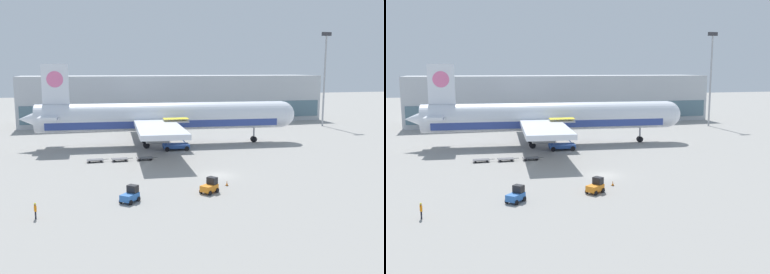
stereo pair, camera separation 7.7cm
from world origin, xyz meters
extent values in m
plane|color=gray|center=(0.00, 0.00, 0.00)|extent=(400.00, 400.00, 0.00)
cube|color=#B2B7BC|center=(9.16, 68.70, 7.00)|extent=(90.00, 18.00, 14.00)
cube|color=slate|center=(9.16, 59.60, 3.85)|extent=(88.20, 0.20, 4.90)
cylinder|color=#9EA0A5|center=(46.95, 46.48, 12.50)|extent=(0.50, 0.50, 25.01)
cube|color=#333338|center=(46.95, 46.48, 25.51)|extent=(2.80, 0.50, 1.00)
cylinder|color=silver|center=(-2.54, 28.03, 6.10)|extent=(52.31, 10.23, 5.80)
cube|color=#2D428E|center=(-2.54, 28.03, 4.79)|extent=(48.15, 9.75, 1.45)
sphere|color=silver|center=(23.37, 25.81, 6.10)|extent=(5.68, 5.68, 5.68)
cone|color=silver|center=(-28.44, 30.25, 6.10)|extent=(6.83, 6.04, 5.51)
cube|color=silver|center=(-24.30, 29.90, 13.00)|extent=(5.22, 0.88, 8.00)
cylinder|color=pink|center=(-24.30, 29.90, 13.96)|extent=(3.24, 0.82, 3.20)
cube|color=silver|center=(-25.34, 29.99, 6.68)|extent=(4.70, 13.26, 0.50)
cube|color=silver|center=(-5.13, 28.25, 5.38)|extent=(12.08, 48.51, 0.90)
cylinder|color=#9EA0A5|center=(-5.99, 18.21, 3.58)|extent=(4.42, 3.15, 2.80)
cylinder|color=#9EA0A5|center=(-4.27, 38.30, 3.58)|extent=(4.42, 3.15, 2.80)
cylinder|color=#9EA0A5|center=(17.15, 26.34, 2.65)|extent=(0.36, 0.36, 4.00)
cylinder|color=black|center=(17.15, 26.34, 0.65)|extent=(1.37, 1.01, 1.30)
cylinder|color=#9EA0A5|center=(-6.96, 25.20, 2.65)|extent=(0.36, 0.36, 4.00)
cylinder|color=black|center=(-6.96, 25.20, 0.65)|extent=(1.37, 1.01, 1.30)
cylinder|color=#9EA0A5|center=(-6.41, 31.57, 2.65)|extent=(0.36, 0.36, 4.00)
cylinder|color=black|center=(-6.41, 31.57, 0.65)|extent=(1.37, 1.01, 1.30)
cube|color=#284C99|center=(-1.50, 22.03, 0.80)|extent=(5.44, 3.43, 0.70)
cube|color=#B2B2B7|center=(-1.50, 22.03, 5.73)|extent=(5.17, 3.26, 0.30)
cube|color=yellow|center=(-1.50, 22.03, 6.28)|extent=(5.17, 3.26, 0.08)
cube|color=#284C99|center=(-1.50, 22.03, 3.44)|extent=(4.28, 0.53, 4.69)
cube|color=#284C99|center=(-1.50, 22.03, 3.44)|extent=(4.28, 0.53, 4.69)
cylinder|color=black|center=(0.57, 23.36, 0.45)|extent=(0.93, 0.44, 0.90)
cylinder|color=black|center=(0.31, 20.37, 0.45)|extent=(0.93, 0.44, 0.90)
cylinder|color=black|center=(-3.32, 23.69, 0.45)|extent=(0.93, 0.44, 0.90)
cylinder|color=black|center=(-3.58, 20.70, 0.45)|extent=(0.93, 0.44, 0.90)
cube|color=#2D66B7|center=(-14.72, -9.79, 0.70)|extent=(2.59, 2.64, 0.80)
cube|color=black|center=(-14.28, -9.32, 1.55)|extent=(1.52, 1.50, 0.90)
cube|color=black|center=(-13.89, -8.89, 0.42)|extent=(1.03, 0.98, 0.24)
cylinder|color=black|center=(-14.69, -8.73, 0.30)|extent=(0.58, 0.60, 0.60)
cylinder|color=black|center=(-13.66, -9.68, 0.30)|extent=(0.58, 0.60, 0.60)
cylinder|color=black|center=(-15.79, -9.90, 0.30)|extent=(0.58, 0.60, 0.60)
cylinder|color=black|center=(-14.76, -10.86, 0.30)|extent=(0.58, 0.60, 0.60)
cube|color=orange|center=(-4.26, -8.58, 0.70)|extent=(2.68, 2.49, 0.80)
cube|color=black|center=(-3.73, -8.19, 1.55)|extent=(1.46, 1.53, 0.90)
cube|color=black|center=(-3.26, -7.85, 0.42)|extent=(0.88, 1.11, 0.24)
cylinder|color=black|center=(-4.02, -7.53, 0.30)|extent=(0.63, 0.55, 0.60)
cylinder|color=black|center=(-3.19, -8.66, 0.30)|extent=(0.63, 0.55, 0.60)
cylinder|color=black|center=(-5.32, -8.49, 0.30)|extent=(0.63, 0.55, 0.60)
cylinder|color=black|center=(-4.49, -9.62, 0.30)|extent=(0.63, 0.55, 0.60)
cube|color=#56565B|center=(-17.67, 14.53, 0.42)|extent=(2.81, 1.51, 0.12)
cube|color=#56565B|center=(-15.82, 14.53, 0.42)|extent=(0.90, 0.08, 0.08)
cylinder|color=black|center=(-16.69, 15.17, 0.18)|extent=(0.36, 0.15, 0.36)
cylinder|color=black|center=(-16.69, 13.89, 0.18)|extent=(0.36, 0.15, 0.36)
cylinder|color=black|center=(-18.65, 15.16, 0.18)|extent=(0.36, 0.15, 0.36)
cylinder|color=black|center=(-18.65, 13.89, 0.18)|extent=(0.36, 0.15, 0.36)
cube|color=#56565B|center=(-13.47, 14.16, 0.42)|extent=(2.81, 1.51, 0.12)
cube|color=#56565B|center=(-11.62, 14.17, 0.42)|extent=(0.90, 0.08, 0.08)
cylinder|color=black|center=(-12.49, 14.80, 0.18)|extent=(0.36, 0.15, 0.36)
cylinder|color=black|center=(-12.48, 13.53, 0.18)|extent=(0.36, 0.15, 0.36)
cylinder|color=black|center=(-14.45, 14.79, 0.18)|extent=(0.36, 0.15, 0.36)
cylinder|color=black|center=(-14.44, 13.52, 0.18)|extent=(0.36, 0.15, 0.36)
cube|color=#56565B|center=(-9.11, 13.85, 0.42)|extent=(2.81, 1.51, 0.12)
cube|color=#56565B|center=(-7.26, 13.86, 0.42)|extent=(0.90, 0.08, 0.08)
cylinder|color=black|center=(-8.13, 14.49, 0.18)|extent=(0.36, 0.15, 0.36)
cylinder|color=black|center=(-8.13, 13.22, 0.18)|extent=(0.36, 0.15, 0.36)
cylinder|color=black|center=(-10.09, 14.49, 0.18)|extent=(0.36, 0.15, 0.36)
cylinder|color=black|center=(-10.09, 13.21, 0.18)|extent=(0.36, 0.15, 0.36)
cylinder|color=black|center=(-25.26, -12.80, 0.43)|extent=(0.14, 0.14, 0.85)
cylinder|color=black|center=(-25.21, -12.99, 0.43)|extent=(0.14, 0.14, 0.85)
cube|color=orange|center=(-25.23, -12.90, 1.17)|extent=(0.30, 0.40, 0.64)
cylinder|color=orange|center=(-25.30, -12.66, 1.21)|extent=(0.09, 0.09, 0.58)
cylinder|color=orange|center=(-25.17, -13.13, 1.21)|extent=(0.09, 0.09, 0.58)
sphere|color=#846047|center=(-25.23, -12.90, 1.61)|extent=(0.23, 0.23, 0.23)
sphere|color=yellow|center=(-25.23, -12.90, 1.67)|extent=(0.22, 0.22, 0.22)
cube|color=black|center=(-0.81, -5.82, 0.02)|extent=(0.40, 0.40, 0.04)
cone|color=orange|center=(-0.81, -5.82, 0.37)|extent=(0.32, 0.32, 0.66)
cylinder|color=white|center=(-0.81, -5.82, 0.40)|extent=(0.19, 0.19, 0.09)
camera|label=1|loc=(-20.65, -59.86, 15.97)|focal=40.00mm
camera|label=2|loc=(-20.57, -59.88, 15.97)|focal=40.00mm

